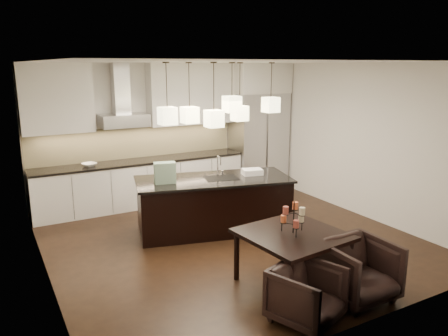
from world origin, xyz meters
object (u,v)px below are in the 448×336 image
island_body (214,206)px  dining_table (292,259)px  armchair_left (307,295)px  refrigerator (258,141)px  armchair_right (358,270)px

island_body → dining_table: bearing=-75.9°
island_body → armchair_left: island_body is taller
island_body → refrigerator: bearing=55.7°
refrigerator → dining_table: (-2.14, -4.04, -0.72)m
island_body → armchair_right: (0.47, -2.82, -0.07)m
island_body → armchair_left: bearing=-83.2°
armchair_left → armchair_right: armchair_right is taller
refrigerator → dining_table: refrigerator is taller
refrigerator → armchair_left: size_ratio=3.07×
refrigerator → island_body: refrigerator is taller
armchair_right → island_body: bearing=100.9°
refrigerator → island_body: bearing=-138.7°
refrigerator → armchair_right: size_ratio=2.70×
armchair_left → armchair_right: size_ratio=0.88×
dining_table → armchair_left: (-0.38, -0.74, -0.03)m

